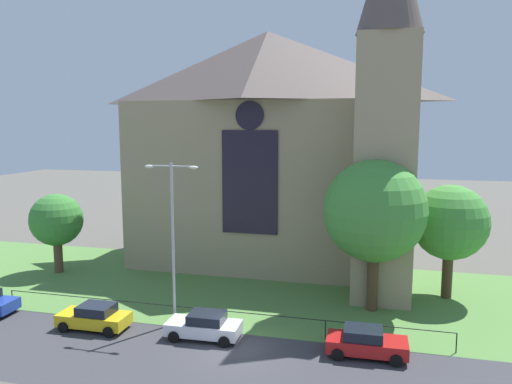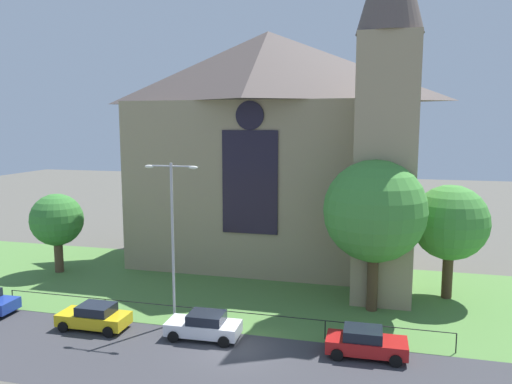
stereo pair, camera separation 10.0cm
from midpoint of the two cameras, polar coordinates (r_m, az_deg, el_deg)
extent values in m
plane|color=#56544C|center=(37.35, 2.40, -11.20)|extent=(160.00, 160.00, 0.00)
cube|color=#38383D|center=(26.65, -3.28, -19.39)|extent=(120.00, 8.00, 0.01)
cube|color=#517F3D|center=(35.51, 1.71, -12.22)|extent=(120.00, 20.00, 0.01)
cube|color=tan|center=(44.11, 1.40, 1.10)|extent=(22.00, 12.00, 14.00)
pyramid|color=#594C47|center=(44.06, 1.45, 14.12)|extent=(22.00, 12.00, 6.00)
cube|color=black|center=(38.19, -0.63, 1.10)|extent=(4.40, 0.16, 8.00)
cylinder|color=black|center=(37.93, -0.64, 8.78)|extent=(2.20, 0.15, 2.20)
cube|color=tan|center=(34.84, 14.62, 2.34)|extent=(4.00, 4.00, 18.00)
cylinder|color=black|center=(30.84, -5.34, -13.27)|extent=(27.99, 0.05, 0.05)
cylinder|color=black|center=(37.86, -26.09, -10.88)|extent=(0.06, 0.07, 1.10)
cylinder|color=black|center=(33.91, -16.81, -12.58)|extent=(0.07, 0.07, 1.10)
cylinder|color=black|center=(31.04, -5.33, -14.21)|extent=(0.07, 0.07, 1.10)
cylinder|color=black|center=(29.59, 8.03, -15.40)|extent=(0.06, 0.07, 1.10)
cylinder|color=black|center=(29.75, 22.08, -15.79)|extent=(0.07, 0.07, 1.10)
cylinder|color=brown|center=(44.44, -21.64, -6.76)|extent=(0.70, 0.70, 2.80)
sphere|color=#387F33|center=(43.81, -21.83, -2.96)|extent=(4.26, 4.26, 4.26)
cylinder|color=#4C3823|center=(33.86, 13.30, -9.74)|extent=(0.71, 0.71, 4.16)
sphere|color=#428C38|center=(32.78, 13.55, -2.11)|extent=(6.61, 6.61, 6.61)
cylinder|color=#4C3823|center=(37.83, 21.18, -8.75)|extent=(0.72, 0.72, 3.45)
sphere|color=#428C38|center=(36.98, 21.46, -3.26)|extent=(5.24, 5.24, 5.24)
cylinder|color=#B2B2B7|center=(30.38, -9.43, -6.03)|extent=(0.16, 0.16, 9.92)
cylinder|color=#B2B2B7|center=(29.90, -10.86, 2.96)|extent=(1.40, 0.10, 0.10)
cylinder|color=#B2B2B7|center=(29.33, -8.38, 2.93)|extent=(1.40, 0.10, 0.10)
ellipsoid|color=white|center=(30.20, -12.06, 2.88)|extent=(0.57, 0.26, 0.20)
ellipsoid|color=white|center=(29.07, -7.11, 2.81)|extent=(0.57, 0.26, 0.20)
cylinder|color=black|center=(37.21, -25.98, -11.57)|extent=(0.64, 0.23, 0.64)
cube|color=gold|center=(32.16, -18.03, -13.66)|extent=(4.22, 1.84, 0.70)
cube|color=black|center=(31.84, -17.76, -12.67)|extent=(2.01, 1.62, 0.55)
cylinder|color=black|center=(32.34, -21.15, -14.24)|extent=(0.64, 0.23, 0.64)
cylinder|color=black|center=(33.72, -19.36, -13.23)|extent=(0.64, 0.23, 0.64)
cylinder|color=black|center=(30.84, -16.51, -15.13)|extent=(0.64, 0.23, 0.64)
cylinder|color=black|center=(32.28, -14.85, -14.01)|extent=(0.64, 0.23, 0.64)
cube|color=silver|center=(29.59, -5.96, -15.24)|extent=(4.25, 1.93, 0.70)
cube|color=black|center=(29.29, -5.60, -14.16)|extent=(2.05, 1.66, 0.55)
cylinder|color=black|center=(29.41, -9.36, -16.07)|extent=(0.65, 0.24, 0.64)
cylinder|color=black|center=(30.95, -8.08, -14.79)|extent=(0.65, 0.24, 0.64)
cylinder|color=black|center=(28.52, -3.63, -16.77)|extent=(0.65, 0.24, 0.64)
cylinder|color=black|center=(30.10, -2.64, -15.39)|extent=(0.65, 0.24, 0.64)
cube|color=#B21919|center=(28.04, 12.66, -16.75)|extent=(4.23, 1.87, 0.70)
cube|color=black|center=(27.79, 12.27, -15.57)|extent=(2.03, 1.64, 0.55)
cylinder|color=black|center=(29.02, 15.70, -16.61)|extent=(0.64, 0.23, 0.64)
cylinder|color=black|center=(27.39, 15.85, -18.16)|extent=(0.64, 0.23, 0.64)
cylinder|color=black|center=(29.02, 9.64, -16.42)|extent=(0.64, 0.23, 0.64)
cylinder|color=black|center=(27.39, 9.38, -17.96)|extent=(0.64, 0.23, 0.64)
camera|label=1|loc=(0.05, -89.92, 0.01)|focal=34.86mm
camera|label=2|loc=(0.05, 90.08, -0.01)|focal=34.86mm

